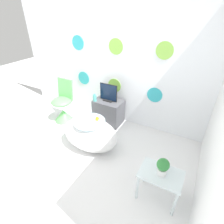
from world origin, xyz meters
TOP-DOWN VIEW (x-y plane):
  - ground_plane at (0.00, 0.00)m, footprint 12.00×12.00m
  - wall_back_dotted at (-0.00, 1.92)m, footprint 4.52×0.05m
  - bathtub at (0.06, 0.87)m, footprint 0.98×0.62m
  - rubber_duck at (0.17, 0.94)m, footprint 0.06×0.07m
  - chair at (-0.93, 1.30)m, footprint 0.42×0.42m
  - tv_cabinet at (-0.04, 1.67)m, footprint 0.56×0.39m
  - tv at (-0.04, 1.67)m, footprint 0.37×0.12m
  - vase at (-0.27, 1.53)m, footprint 0.07×0.07m
  - side_table at (1.34, 0.49)m, footprint 0.50×0.34m
  - potted_plant_left at (1.34, 0.49)m, footprint 0.15×0.15m

SIDE VIEW (x-z plane):
  - ground_plane at x=0.00m, z-range 0.00..0.00m
  - tv_cabinet at x=-0.04m, z-range 0.00..0.51m
  - bathtub at x=0.06m, z-range 0.00..0.55m
  - chair at x=-0.93m, z-range -0.16..0.72m
  - side_table at x=1.34m, z-range 0.14..0.58m
  - potted_plant_left at x=1.34m, z-range 0.44..0.67m
  - vase at x=-0.27m, z-range 0.50..0.65m
  - rubber_duck at x=0.17m, z-range 0.54..0.62m
  - tv at x=-0.04m, z-range 0.50..0.84m
  - wall_back_dotted at x=0.00m, z-range 0.00..2.60m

